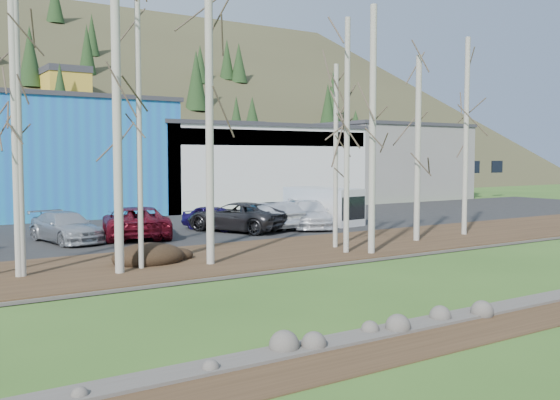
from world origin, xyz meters
TOP-DOWN VIEW (x-y plane):
  - dirt_strip at (0.00, 2.10)m, footprint 80.00×1.80m
  - near_bank_rocks at (0.00, 3.10)m, footprint 80.00×0.80m
  - river at (0.00, 7.20)m, footprint 80.00×8.00m
  - far_bank_rocks at (0.00, 11.30)m, footprint 80.00×0.80m
  - far_bank at (0.00, 14.50)m, footprint 80.00×7.00m
  - parking_lot at (0.00, 25.00)m, footprint 80.00×14.00m
  - building_blue at (-6.00, 39.00)m, footprint 20.40×12.24m
  - building_white at (12.00, 38.98)m, footprint 18.36×12.24m
  - building_grey at (28.00, 39.00)m, footprint 14.28×12.24m
  - dirt_mound at (-5.54, 14.72)m, footprint 2.82×1.99m
  - birch_0 at (-10.09, 14.48)m, footprint 0.24×0.24m
  - birch_2 at (-7.14, 13.31)m, footprint 0.31×0.31m
  - birch_3 at (-6.18, 13.77)m, footprint 0.20×0.20m
  - birch_4 at (-3.67, 13.22)m, footprint 0.30×0.30m
  - birch_5 at (2.95, 14.08)m, footprint 0.21×0.21m
  - birch_6 at (2.41, 12.65)m, footprint 0.23×0.23m
  - birch_7 at (3.16, 11.91)m, footprint 0.28×0.28m
  - birch_8 at (7.62, 13.72)m, footprint 0.28×0.28m
  - birch_9 at (11.40, 14.05)m, footprint 0.26×0.26m
  - birch_10 at (-10.20, 14.48)m, footprint 0.24×0.24m
  - car_2 at (-3.56, 22.23)m, footprint 3.90×6.01m
  - car_3 at (-6.68, 22.34)m, footprint 2.88×5.21m
  - car_4 at (1.49, 22.93)m, footprint 2.94×4.28m
  - car_5 at (3.70, 21.77)m, footprint 1.98×4.68m
  - car_6 at (2.18, 21.74)m, footprint 4.80×6.25m
  - car_7 at (6.53, 21.06)m, footprint 4.25×5.65m
  - car_8 at (4.64, 21.77)m, footprint 1.98×4.68m
  - car_9 at (-3.05, 22.23)m, footprint 3.90×6.01m
  - van_white at (8.43, 22.01)m, footprint 2.74×5.18m

SIDE VIEW (x-z plane):
  - near_bank_rocks at x=0.00m, z-range -0.25..0.25m
  - river at x=0.00m, z-range -0.45..0.45m
  - far_bank_rocks at x=0.00m, z-range -0.23..0.23m
  - dirt_strip at x=0.00m, z-range 0.00..0.03m
  - parking_lot at x=0.00m, z-range 0.00..0.14m
  - far_bank at x=0.00m, z-range 0.00..0.15m
  - dirt_mound at x=-5.54m, z-range 0.15..0.70m
  - car_4 at x=1.49m, z-range 0.14..1.49m
  - car_3 at x=-6.68m, z-range 0.14..1.57m
  - car_5 at x=3.70m, z-range 0.14..1.64m
  - car_8 at x=4.64m, z-range 0.14..1.64m
  - car_7 at x=6.53m, z-range 0.14..1.66m
  - car_2 at x=-3.56m, z-range 0.14..1.68m
  - car_9 at x=-3.05m, z-range 0.14..1.68m
  - car_6 at x=2.18m, z-range 0.14..1.72m
  - van_white at x=8.43m, z-range 0.14..2.30m
  - building_white at x=12.00m, z-range 0.01..6.81m
  - building_grey at x=28.00m, z-range 0.01..7.31m
  - building_blue at x=-6.00m, z-range 0.01..8.31m
  - birch_5 at x=2.95m, z-range 0.15..8.21m
  - birch_8 at x=7.62m, z-range 0.15..8.96m
  - birch_0 at x=-10.09m, z-range 0.15..9.53m
  - birch_10 at x=-10.20m, z-range 0.15..9.53m
  - birch_6 at x=2.41m, z-range 0.15..9.89m
  - birch_9 at x=11.40m, z-range 0.15..10.23m
  - birch_7 at x=3.16m, z-range 0.15..10.36m
  - birch_2 at x=-7.14m, z-range 0.15..10.50m
  - birch_4 at x=-3.67m, z-range 0.15..10.71m
  - birch_3 at x=-6.18m, z-range 0.15..11.43m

